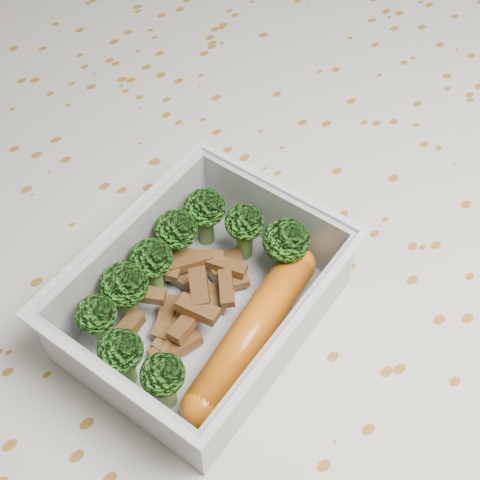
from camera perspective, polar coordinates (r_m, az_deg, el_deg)
dining_table at (r=0.57m, az=1.19°, el=-6.96°), size 1.40×0.90×0.75m
tablecloth at (r=0.52m, az=1.28°, el=-4.17°), size 1.46×0.96×0.19m
lunch_container at (r=0.45m, az=-3.11°, el=-5.55°), size 0.21×0.18×0.06m
broccoli_florets at (r=0.44m, az=-5.03°, el=-2.68°), size 0.16×0.12×0.05m
meat_pile at (r=0.45m, az=-4.37°, el=-5.24°), size 0.11×0.08×0.03m
sausage at (r=0.44m, az=1.10°, el=-7.77°), size 0.14×0.07×0.03m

